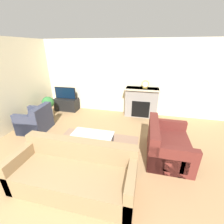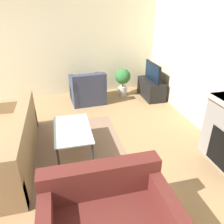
# 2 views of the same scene
# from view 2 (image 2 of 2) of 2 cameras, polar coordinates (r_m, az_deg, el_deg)

# --- Properties ---
(wall_back) EXTENTS (8.32, 0.06, 2.70)m
(wall_back) POSITION_cam_2_polar(r_m,az_deg,el_deg) (4.46, 24.99, 11.12)
(wall_back) COLOR beige
(wall_back) RESTS_ON ground_plane
(wall_left) EXTENTS (0.06, 7.79, 2.70)m
(wall_left) POSITION_cam_2_polar(r_m,az_deg,el_deg) (6.16, -11.24, 16.77)
(wall_left) COLOR beige
(wall_left) RESTS_ON ground_plane
(area_rug) EXTENTS (2.23, 1.81, 0.00)m
(area_rug) POSITION_cam_2_polar(r_m,az_deg,el_deg) (4.04, -10.21, -9.66)
(area_rug) COLOR #896B56
(area_rug) RESTS_ON ground_plane
(tv_stand) EXTENTS (0.93, 0.47, 0.49)m
(tv_stand) POSITION_cam_2_polar(r_m,az_deg,el_deg) (6.11, 10.21, 6.03)
(tv_stand) COLOR black
(tv_stand) RESTS_ON ground_plane
(tv) EXTENTS (0.87, 0.06, 0.47)m
(tv) POSITION_cam_2_polar(r_m,az_deg,el_deg) (5.96, 10.56, 10.33)
(tv) COLOR black
(tv) RESTS_ON tv_stand
(couch_sectional) EXTENTS (2.22, 0.90, 0.82)m
(couch_sectional) POSITION_cam_2_polar(r_m,az_deg,el_deg) (3.94, -25.95, -8.21)
(couch_sectional) COLOR #8C704C
(couch_sectional) RESTS_ON ground_plane
(couch_loveseat) EXTENTS (0.94, 1.34, 0.82)m
(couch_loveseat) POSITION_cam_2_polar(r_m,az_deg,el_deg) (2.57, -1.16, -27.20)
(couch_loveseat) COLOR #5B231E
(couch_loveseat) RESTS_ON ground_plane
(armchair_by_window) EXTENTS (0.84, 0.89, 0.82)m
(armchair_by_window) POSITION_cam_2_polar(r_m,az_deg,el_deg) (5.73, -6.36, 5.47)
(armchair_by_window) COLOR #33384C
(armchair_by_window) RESTS_ON ground_plane
(coffee_table) EXTENTS (1.03, 0.61, 0.44)m
(coffee_table) POSITION_cam_2_polar(r_m,az_deg,el_deg) (3.82, -10.30, -4.87)
(coffee_table) COLOR #333338
(coffee_table) RESTS_ON ground_plane
(potted_plant) EXTENTS (0.43, 0.43, 0.77)m
(potted_plant) POSITION_cam_2_polar(r_m,az_deg,el_deg) (6.07, 2.81, 8.70)
(potted_plant) COLOR beige
(potted_plant) RESTS_ON ground_plane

